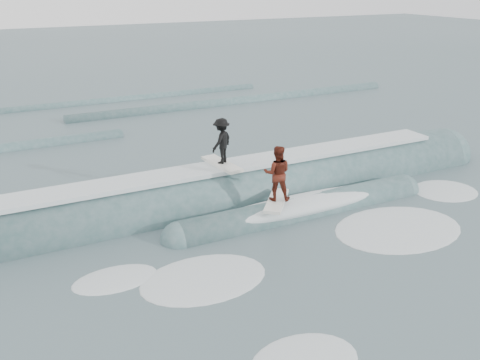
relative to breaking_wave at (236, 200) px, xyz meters
name	(u,v)px	position (x,y,z in m)	size (l,w,h in m)	color
ground	(286,246)	(-0.22, -3.74, -0.03)	(160.00, 160.00, 0.00)	#3A5055
breaking_wave	(236,200)	(0.00, 0.00, 0.00)	(23.72, 4.06, 2.56)	#355A5A
surfer_black	(222,143)	(-0.43, 0.27, 2.13)	(1.19, 2.05, 1.70)	silver
surfer_red	(277,176)	(0.51, -1.93, 1.50)	(1.70, 1.89, 1.94)	white
whitewater	(338,244)	(1.27, -4.34, -0.03)	(15.30, 7.26, 0.10)	silver
far_swells	(111,119)	(-0.95, 13.91, -0.03)	(41.89, 8.65, 0.80)	#355A5A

